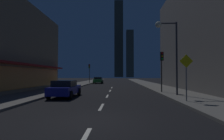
# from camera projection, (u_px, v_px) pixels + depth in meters

# --- Properties ---
(ground_plane) EXTENTS (78.00, 136.00, 0.10)m
(ground_plane) POSITION_uv_depth(u_px,v_px,m) (114.00, 84.00, 38.96)
(ground_plane) COLOR black
(sidewalk_right) EXTENTS (4.00, 76.00, 0.15)m
(sidewalk_right) POSITION_uv_depth(u_px,v_px,m) (145.00, 83.00, 38.69)
(sidewalk_right) COLOR #605E59
(sidewalk_right) RESTS_ON ground
(sidewalk_left) EXTENTS (4.00, 76.00, 0.15)m
(sidewalk_left) POSITION_uv_depth(u_px,v_px,m) (84.00, 83.00, 39.24)
(sidewalk_left) COLOR #605E59
(sidewalk_left) RESTS_ON ground
(lane_marking_center) EXTENTS (0.16, 23.00, 0.01)m
(lane_marking_center) POSITION_uv_depth(u_px,v_px,m) (107.00, 96.00, 15.39)
(lane_marking_center) COLOR silver
(lane_marking_center) RESTS_ON ground
(building_apartment_right) EXTENTS (11.00, 20.00, 14.44)m
(building_apartment_right) POSITION_uv_depth(u_px,v_px,m) (221.00, 35.00, 22.63)
(building_apartment_right) COLOR slate
(building_apartment_right) RESTS_ON ground
(skyscraper_distant_tall) EXTENTS (8.29, 7.30, 73.35)m
(skyscraper_distant_tall) POSITION_uv_depth(u_px,v_px,m) (119.00, 39.00, 165.77)
(skyscraper_distant_tall) COLOR #434032
(skyscraper_distant_tall) RESTS_ON ground
(skyscraper_distant_mid) EXTENTS (6.16, 8.04, 40.70)m
(skyscraper_distant_mid) POSITION_uv_depth(u_px,v_px,m) (130.00, 54.00, 149.62)
(skyscraper_distant_mid) COLOR #4A4637
(skyscraper_distant_mid) RESTS_ON ground
(car_parked_near) EXTENTS (1.98, 4.24, 1.45)m
(car_parked_near) POSITION_uv_depth(u_px,v_px,m) (65.00, 89.00, 14.77)
(car_parked_near) COLOR navy
(car_parked_near) RESTS_ON ground
(car_parked_far) EXTENTS (1.98, 4.24, 1.45)m
(car_parked_far) POSITION_uv_depth(u_px,v_px,m) (98.00, 80.00, 38.69)
(car_parked_far) COLOR #1E722D
(car_parked_far) RESTS_ON ground
(fire_hydrant_far_left) EXTENTS (0.42, 0.30, 0.65)m
(fire_hydrant_far_left) POSITION_uv_depth(u_px,v_px,m) (71.00, 85.00, 24.78)
(fire_hydrant_far_left) COLOR gold
(fire_hydrant_far_left) RESTS_ON sidewalk_left
(traffic_light_near_right) EXTENTS (0.32, 0.48, 4.20)m
(traffic_light_near_right) POSITION_uv_depth(u_px,v_px,m) (162.00, 63.00, 17.81)
(traffic_light_near_right) COLOR #2D2D2D
(traffic_light_near_right) RESTS_ON sidewalk_right
(traffic_light_far_left) EXTENTS (0.32, 0.48, 4.20)m
(traffic_light_far_left) POSITION_uv_depth(u_px,v_px,m) (89.00, 69.00, 38.11)
(traffic_light_far_left) COLOR #2D2D2D
(traffic_light_far_left) RESTS_ON sidewalk_left
(street_lamp_right) EXTENTS (1.96, 0.56, 6.58)m
(street_lamp_right) POSITION_uv_depth(u_px,v_px,m) (167.00, 40.00, 15.35)
(street_lamp_right) COLOR #38383D
(street_lamp_right) RESTS_ON sidewalk_right
(pedestrian_crossing_sign) EXTENTS (0.91, 0.08, 3.15)m
(pedestrian_crossing_sign) POSITION_uv_depth(u_px,v_px,m) (186.00, 73.00, 11.59)
(pedestrian_crossing_sign) COLOR slate
(pedestrian_crossing_sign) RESTS_ON sidewalk_right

